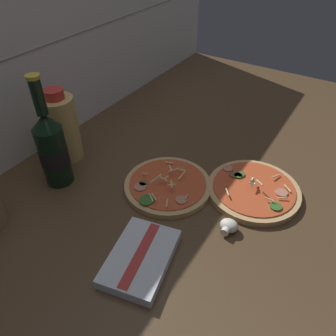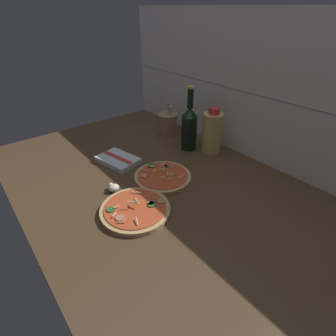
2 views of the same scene
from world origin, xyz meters
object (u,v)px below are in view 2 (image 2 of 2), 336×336
pizza_far (163,176)px  beer_bottle (189,128)px  pizza_near (135,210)px  utensil_crock (168,123)px  oil_bottle (212,132)px  dish_towel (118,160)px  mushroom_left (114,188)px

pizza_far → beer_bottle: beer_bottle is taller
pizza_near → beer_bottle: 50.40cm
utensil_crock → beer_bottle: bearing=-10.2°
pizza_far → utensil_crock: size_ratio=1.33×
oil_bottle → dish_towel: size_ratio=1.07×
pizza_near → dish_towel: 33.52cm
pizza_near → beer_bottle: (-22.33, 44.22, 9.29)cm
beer_bottle → utensil_crock: bearing=169.8°
mushroom_left → dish_towel: size_ratio=0.22×
pizza_far → oil_bottle: size_ratio=1.07×
oil_bottle → pizza_far: bearing=-83.0°
pizza_near → dish_towel: (-31.41, 11.70, 0.28)cm
mushroom_left → dish_towel: mushroom_left is taller
oil_bottle → dish_towel: 43.15cm
pizza_near → mushroom_left: (-14.54, 0.19, 0.48)cm
beer_bottle → dish_towel: beer_bottle is taller
pizza_near → oil_bottle: 52.69cm
beer_bottle → oil_bottle: beer_bottle is taller
utensil_crock → pizza_near: bearing=-48.6°
pizza_near → oil_bottle: size_ratio=1.11×
dish_towel → oil_bottle: bearing=65.3°
mushroom_left → dish_towel: 20.42cm
pizza_near → oil_bottle: (-13.69, 50.17, 8.49)cm
pizza_near → mushroom_left: bearing=179.3°
pizza_near → pizza_far: (-9.88, 18.99, -0.09)cm
utensil_crock → pizza_far: bearing=-41.8°
pizza_far → utensil_crock: (-32.18, 28.76, 4.46)cm
oil_bottle → mushroom_left: 50.63cm
pizza_near → utensil_crock: utensil_crock is taller
pizza_far → oil_bottle: 32.56cm
pizza_far → mushroom_left: 19.38cm
pizza_near → mushroom_left: size_ratio=5.40×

